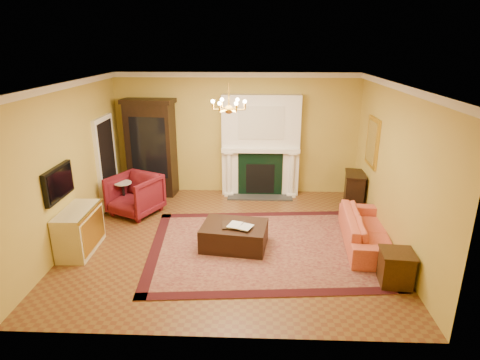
# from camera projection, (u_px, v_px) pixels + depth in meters

# --- Properties ---
(floor) EXTENTS (6.00, 5.50, 0.02)m
(floor) POSITION_uv_depth(u_px,v_px,m) (230.00, 240.00, 7.87)
(floor) COLOR brown
(floor) RESTS_ON ground
(ceiling) EXTENTS (6.00, 5.50, 0.02)m
(ceiling) POSITION_uv_depth(u_px,v_px,m) (229.00, 83.00, 6.88)
(ceiling) COLOR silver
(ceiling) RESTS_ON wall_back
(wall_back) EXTENTS (6.00, 0.02, 3.00)m
(wall_back) POSITION_uv_depth(u_px,v_px,m) (237.00, 134.00, 9.98)
(wall_back) COLOR gold
(wall_back) RESTS_ON floor
(wall_front) EXTENTS (6.00, 0.02, 3.00)m
(wall_front) POSITION_uv_depth(u_px,v_px,m) (214.00, 235.00, 4.77)
(wall_front) COLOR gold
(wall_front) RESTS_ON floor
(wall_left) EXTENTS (0.02, 5.50, 3.00)m
(wall_left) POSITION_uv_depth(u_px,v_px,m) (69.00, 165.00, 7.49)
(wall_left) COLOR gold
(wall_left) RESTS_ON floor
(wall_right) EXTENTS (0.02, 5.50, 3.00)m
(wall_right) POSITION_uv_depth(u_px,v_px,m) (395.00, 169.00, 7.26)
(wall_right) COLOR gold
(wall_right) RESTS_ON floor
(fireplace) EXTENTS (1.90, 0.70, 2.50)m
(fireplace) POSITION_uv_depth(u_px,v_px,m) (261.00, 148.00, 9.88)
(fireplace) COLOR white
(fireplace) RESTS_ON wall_back
(crown_molding) EXTENTS (6.00, 5.50, 0.12)m
(crown_molding) POSITION_uv_depth(u_px,v_px,m) (232.00, 82.00, 7.81)
(crown_molding) COLOR white
(crown_molding) RESTS_ON ceiling
(doorway) EXTENTS (0.08, 1.05, 2.10)m
(doorway) POSITION_uv_depth(u_px,v_px,m) (107.00, 162.00, 9.24)
(doorway) COLOR white
(doorway) RESTS_ON wall_left
(tv_panel) EXTENTS (0.09, 0.95, 0.58)m
(tv_panel) POSITION_uv_depth(u_px,v_px,m) (58.00, 183.00, 6.97)
(tv_panel) COLOR black
(tv_panel) RESTS_ON wall_left
(gilt_mirror) EXTENTS (0.06, 0.76, 1.05)m
(gilt_mirror) POSITION_uv_depth(u_px,v_px,m) (372.00, 142.00, 8.54)
(gilt_mirror) COLOR gold
(gilt_mirror) RESTS_ON wall_right
(chandelier) EXTENTS (0.63, 0.55, 0.53)m
(chandelier) POSITION_uv_depth(u_px,v_px,m) (229.00, 106.00, 7.01)
(chandelier) COLOR gold
(chandelier) RESTS_ON ceiling
(oriental_rug) EXTENTS (4.50, 3.52, 0.02)m
(oriental_rug) POSITION_uv_depth(u_px,v_px,m) (264.00, 247.00, 7.57)
(oriental_rug) COLOR #490F19
(oriental_rug) RESTS_ON floor
(china_cabinet) EXTENTS (1.20, 0.65, 2.29)m
(china_cabinet) POSITION_uv_depth(u_px,v_px,m) (152.00, 150.00, 9.92)
(china_cabinet) COLOR black
(china_cabinet) RESTS_ON floor
(wingback_armchair) EXTENTS (1.26, 1.23, 0.99)m
(wingback_armchair) POSITION_uv_depth(u_px,v_px,m) (135.00, 193.00, 8.90)
(wingback_armchair) COLOR maroon
(wingback_armchair) RESTS_ON floor
(pedestal_table) EXTENTS (0.39, 0.39, 0.70)m
(pedestal_table) POSITION_uv_depth(u_px,v_px,m) (124.00, 194.00, 9.07)
(pedestal_table) COLOR black
(pedestal_table) RESTS_ON floor
(commode) EXTENTS (0.53, 1.10, 0.81)m
(commode) POSITION_uv_depth(u_px,v_px,m) (79.00, 230.00, 7.34)
(commode) COLOR beige
(commode) RESTS_ON floor
(coral_sofa) EXTENTS (0.78, 2.12, 0.81)m
(coral_sofa) POSITION_uv_depth(u_px,v_px,m) (367.00, 225.00, 7.55)
(coral_sofa) COLOR #E46648
(coral_sofa) RESTS_ON floor
(end_table) EXTENTS (0.51, 0.51, 0.55)m
(end_table) POSITION_uv_depth(u_px,v_px,m) (396.00, 269.00, 6.33)
(end_table) COLOR #3A210F
(end_table) RESTS_ON floor
(console_table) EXTENTS (0.53, 0.77, 0.80)m
(console_table) POSITION_uv_depth(u_px,v_px,m) (354.00, 191.00, 9.31)
(console_table) COLOR black
(console_table) RESTS_ON floor
(leather_ottoman) EXTENTS (1.29, 1.01, 0.44)m
(leather_ottoman) POSITION_uv_depth(u_px,v_px,m) (234.00, 236.00, 7.51)
(leather_ottoman) COLOR black
(leather_ottoman) RESTS_ON oriental_rug
(ottoman_tray) EXTENTS (0.49, 0.40, 0.03)m
(ottoman_tray) POSITION_uv_depth(u_px,v_px,m) (234.00, 225.00, 7.40)
(ottoman_tray) COLOR black
(ottoman_tray) RESTS_ON leather_ottoman
(book_a) EXTENTS (0.22, 0.10, 0.30)m
(book_a) POSITION_uv_depth(u_px,v_px,m) (229.00, 217.00, 7.32)
(book_a) COLOR gray
(book_a) RESTS_ON ottoman_tray
(book_b) EXTENTS (0.20, 0.11, 0.29)m
(book_b) POSITION_uv_depth(u_px,v_px,m) (241.00, 219.00, 7.25)
(book_b) COLOR gray
(book_b) RESTS_ON ottoman_tray
(topiary_left) EXTENTS (0.15, 0.15, 0.41)m
(topiary_left) POSITION_uv_depth(u_px,v_px,m) (232.00, 138.00, 9.78)
(topiary_left) COLOR tan
(topiary_left) RESTS_ON fireplace
(topiary_right) EXTENTS (0.18, 0.18, 0.48)m
(topiary_right) POSITION_uv_depth(u_px,v_px,m) (292.00, 137.00, 9.72)
(topiary_right) COLOR tan
(topiary_right) RESTS_ON fireplace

